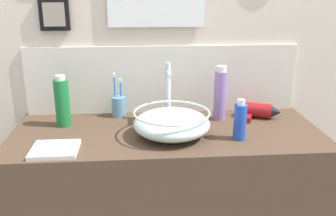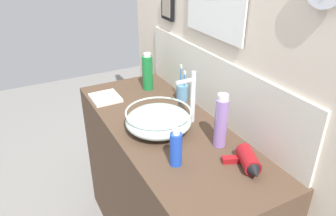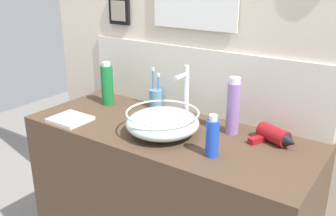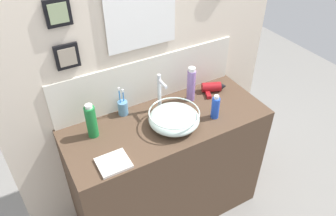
{
  "view_description": "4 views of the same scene",
  "coord_description": "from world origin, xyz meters",
  "px_view_note": "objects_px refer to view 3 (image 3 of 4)",
  "views": [
    {
      "loc": [
        -0.11,
        -1.44,
        1.46
      ],
      "look_at": [
        0.0,
        0.0,
        0.98
      ],
      "focal_mm": 40.0,
      "sensor_mm": 36.0,
      "label": 1
    },
    {
      "loc": [
        1.2,
        -0.63,
        1.69
      ],
      "look_at": [
        0.0,
        0.0,
        0.98
      ],
      "focal_mm": 35.0,
      "sensor_mm": 36.0,
      "label": 2
    },
    {
      "loc": [
        0.85,
        -1.23,
        1.52
      ],
      "look_at": [
        0.0,
        0.0,
        0.98
      ],
      "focal_mm": 40.0,
      "sensor_mm": 36.0,
      "label": 3
    },
    {
      "loc": [
        -0.75,
        -1.35,
        2.18
      ],
      "look_at": [
        0.0,
        0.0,
        0.98
      ],
      "focal_mm": 35.0,
      "sensor_mm": 36.0,
      "label": 4
    }
  ],
  "objects_px": {
    "glass_bowl_sink": "(163,122)",
    "hair_drier": "(275,136)",
    "faucet": "(185,91)",
    "soap_dispenser": "(107,84)",
    "lotion_bottle": "(212,137)",
    "spray_bottle": "(233,107)",
    "toothbrush_cup": "(156,98)",
    "hand_towel": "(70,119)"
  },
  "relations": [
    {
      "from": "hand_towel",
      "to": "lotion_bottle",
      "type": "bearing_deg",
      "value": 5.03
    },
    {
      "from": "toothbrush_cup",
      "to": "lotion_bottle",
      "type": "relative_size",
      "value": 1.25
    },
    {
      "from": "faucet",
      "to": "spray_bottle",
      "type": "relative_size",
      "value": 1.07
    },
    {
      "from": "toothbrush_cup",
      "to": "spray_bottle",
      "type": "height_order",
      "value": "spray_bottle"
    },
    {
      "from": "hair_drier",
      "to": "toothbrush_cup",
      "type": "xyz_separation_m",
      "value": [
        -0.64,
        0.07,
        0.02
      ]
    },
    {
      "from": "glass_bowl_sink",
      "to": "hair_drier",
      "type": "bearing_deg",
      "value": 23.53
    },
    {
      "from": "glass_bowl_sink",
      "to": "hand_towel",
      "type": "bearing_deg",
      "value": -165.22
    },
    {
      "from": "spray_bottle",
      "to": "soap_dispenser",
      "type": "xyz_separation_m",
      "value": [
        -0.69,
        -0.03,
        -0.01
      ]
    },
    {
      "from": "lotion_bottle",
      "to": "hair_drier",
      "type": "bearing_deg",
      "value": 56.43
    },
    {
      "from": "toothbrush_cup",
      "to": "lotion_bottle",
      "type": "xyz_separation_m",
      "value": [
        0.48,
        -0.31,
        0.03
      ]
    },
    {
      "from": "lotion_bottle",
      "to": "spray_bottle",
      "type": "height_order",
      "value": "spray_bottle"
    },
    {
      "from": "soap_dispenser",
      "to": "toothbrush_cup",
      "type": "bearing_deg",
      "value": 23.52
    },
    {
      "from": "hand_towel",
      "to": "glass_bowl_sink",
      "type": "bearing_deg",
      "value": 14.78
    },
    {
      "from": "hair_drier",
      "to": "lotion_bottle",
      "type": "xyz_separation_m",
      "value": [
        -0.16,
        -0.24,
        0.04
      ]
    },
    {
      "from": "toothbrush_cup",
      "to": "soap_dispenser",
      "type": "bearing_deg",
      "value": -156.48
    },
    {
      "from": "glass_bowl_sink",
      "to": "hair_drier",
      "type": "relative_size",
      "value": 1.62
    },
    {
      "from": "faucet",
      "to": "hand_towel",
      "type": "xyz_separation_m",
      "value": [
        -0.44,
        -0.29,
        -0.14
      ]
    },
    {
      "from": "glass_bowl_sink",
      "to": "spray_bottle",
      "type": "relative_size",
      "value": 1.25
    },
    {
      "from": "lotion_bottle",
      "to": "faucet",
      "type": "bearing_deg",
      "value": 138.85
    },
    {
      "from": "glass_bowl_sink",
      "to": "soap_dispenser",
      "type": "bearing_deg",
      "value": 161.18
    },
    {
      "from": "glass_bowl_sink",
      "to": "soap_dispenser",
      "type": "distance_m",
      "value": 0.48
    },
    {
      "from": "glass_bowl_sink",
      "to": "lotion_bottle",
      "type": "relative_size",
      "value": 1.88
    },
    {
      "from": "lotion_bottle",
      "to": "hand_towel",
      "type": "bearing_deg",
      "value": -174.97
    },
    {
      "from": "hair_drier",
      "to": "spray_bottle",
      "type": "height_order",
      "value": "spray_bottle"
    },
    {
      "from": "hair_drier",
      "to": "hand_towel",
      "type": "distance_m",
      "value": 0.91
    },
    {
      "from": "hair_drier",
      "to": "lotion_bottle",
      "type": "bearing_deg",
      "value": -123.57
    },
    {
      "from": "hair_drier",
      "to": "spray_bottle",
      "type": "distance_m",
      "value": 0.21
    },
    {
      "from": "faucet",
      "to": "lotion_bottle",
      "type": "distance_m",
      "value": 0.35
    },
    {
      "from": "toothbrush_cup",
      "to": "lotion_bottle",
      "type": "bearing_deg",
      "value": -32.55
    },
    {
      "from": "hand_towel",
      "to": "hair_drier",
      "type": "bearing_deg",
      "value": 19.17
    },
    {
      "from": "glass_bowl_sink",
      "to": "soap_dispenser",
      "type": "height_order",
      "value": "soap_dispenser"
    },
    {
      "from": "glass_bowl_sink",
      "to": "hand_towel",
      "type": "relative_size",
      "value": 1.83
    },
    {
      "from": "glass_bowl_sink",
      "to": "soap_dispenser",
      "type": "xyz_separation_m",
      "value": [
        -0.45,
        0.15,
        0.05
      ]
    },
    {
      "from": "hair_drier",
      "to": "glass_bowl_sink",
      "type": "bearing_deg",
      "value": -156.47
    },
    {
      "from": "toothbrush_cup",
      "to": "lotion_bottle",
      "type": "distance_m",
      "value": 0.57
    },
    {
      "from": "soap_dispenser",
      "to": "hair_drier",
      "type": "bearing_deg",
      "value": 1.81
    },
    {
      "from": "soap_dispenser",
      "to": "hand_towel",
      "type": "bearing_deg",
      "value": -86.7
    },
    {
      "from": "glass_bowl_sink",
      "to": "toothbrush_cup",
      "type": "bearing_deg",
      "value": 131.09
    },
    {
      "from": "toothbrush_cup",
      "to": "hand_towel",
      "type": "relative_size",
      "value": 1.22
    },
    {
      "from": "soap_dispenser",
      "to": "glass_bowl_sink",
      "type": "bearing_deg",
      "value": -18.82
    },
    {
      "from": "faucet",
      "to": "toothbrush_cup",
      "type": "xyz_separation_m",
      "value": [
        -0.22,
        0.08,
        -0.1
      ]
    },
    {
      "from": "faucet",
      "to": "soap_dispenser",
      "type": "relative_size",
      "value": 1.18
    }
  ]
}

